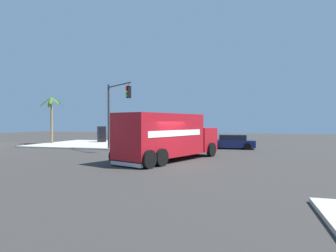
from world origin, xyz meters
The scene contains 8 objects.
ground_plane centered at (0.00, 0.00, 0.00)m, with size 100.00×100.00×0.00m, color #33302D.
sidewalk_corner_far centered at (11.85, 11.85, 0.07)m, with size 10.56×10.56×0.14m, color #B2ADA0.
delivery_truck centered at (1.57, 0.26, 1.56)m, with size 8.68×5.45×2.99m.
traffic_light_primary centered at (6.12, 6.22, 3.88)m, with size 2.56×3.29×5.68m.
pickup_white centered at (10.00, 2.09, 0.73)m, with size 2.30×5.22×1.38m.
sedan_navy centered at (11.06, -3.23, 0.63)m, with size 2.21×4.39×1.31m.
vending_machine_red centered at (14.18, 11.94, 1.07)m, with size 1.15×1.17×1.85m.
palm_tree_far centered at (11.02, 16.39, 3.71)m, with size 2.84×2.79×5.15m.
Camera 1 is at (-16.23, -4.77, 2.45)m, focal length 30.69 mm.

